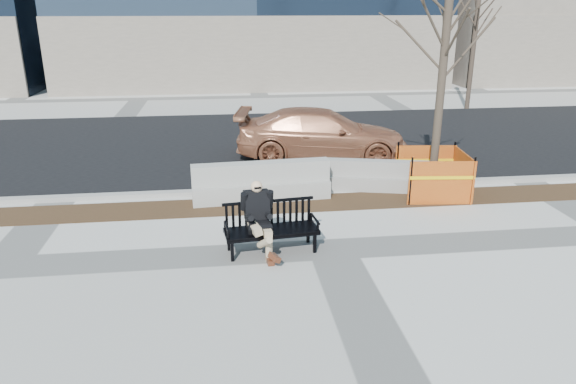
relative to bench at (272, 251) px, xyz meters
name	(u,v)px	position (x,y,z in m)	size (l,w,h in m)	color
ground	(332,249)	(1.19, -0.05, 0.00)	(120.00, 120.00, 0.00)	beige
mulch_strip	(310,203)	(1.19, 2.55, 0.00)	(40.00, 1.20, 0.02)	#47301C
asphalt_street	(282,142)	(1.19, 8.75, 0.00)	(60.00, 10.40, 0.01)	black
curb	(304,188)	(1.19, 3.50, 0.06)	(60.00, 0.25, 0.12)	#9E9B93
bench	(272,251)	(0.00, 0.00, 0.00)	(1.86, 0.67, 0.99)	black
seated_man	(259,251)	(-0.25, 0.02, 0.00)	(0.62, 1.03, 1.44)	black
tree_fence	(431,194)	(4.36, 2.80, 0.00)	(2.39, 2.39, 5.98)	orange
sedan	(321,158)	(2.21, 6.54, 0.00)	(2.15, 5.28, 1.53)	#A36242
jersey_barrier_left	(262,199)	(0.04, 2.98, 0.00)	(3.38, 0.68, 0.97)	#A2A098
jersey_barrier_right	(380,190)	(3.16, 3.31, 0.00)	(2.80, 0.56, 0.80)	gray
far_tree_right	(467,109)	(10.45, 13.97, 0.00)	(2.27, 2.27, 6.13)	#46382D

